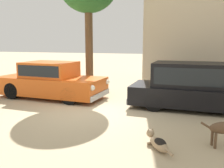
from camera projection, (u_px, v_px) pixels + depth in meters
The scene contains 4 objects.
ground_plane at pixel (88, 110), 8.15m from camera, with size 80.00×80.00×0.00m, color tan.
parked_sedan_nearest at pixel (51, 80), 10.00m from camera, with size 4.53×1.94×1.45m.
parked_sedan_second at pixel (195, 85), 8.25m from camera, with size 4.51×1.78×1.56m.
stray_dog_tan at pixel (158, 142), 5.18m from camera, with size 0.70×0.90×0.35m.
Camera 1 is at (3.23, -7.24, 2.24)m, focal length 39.42 mm.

